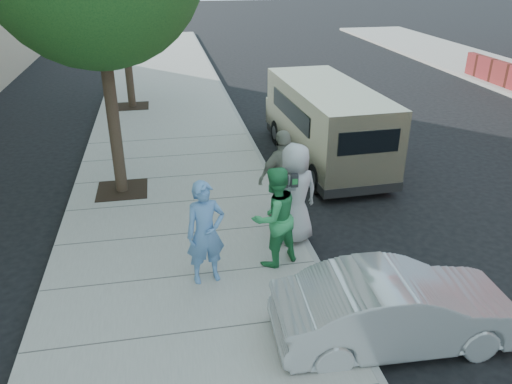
# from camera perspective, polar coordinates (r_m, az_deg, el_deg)

# --- Properties ---
(ground) EXTENTS (120.00, 120.00, 0.00)m
(ground) POSITION_cam_1_polar(r_m,az_deg,el_deg) (10.53, -3.02, -4.97)
(ground) COLOR black
(ground) RESTS_ON ground
(sidewalk) EXTENTS (5.00, 60.00, 0.15)m
(sidewalk) POSITION_cam_1_polar(r_m,az_deg,el_deg) (10.43, -8.50, -5.09)
(sidewalk) COLOR gray
(sidewalk) RESTS_ON ground
(curb_face) EXTENTS (0.12, 60.00, 0.16)m
(curb_face) POSITION_cam_1_polar(r_m,az_deg,el_deg) (10.75, 4.61, -3.89)
(curb_face) COLOR gray
(curb_face) RESTS_ON ground
(parking_meter) EXTENTS (0.32, 0.13, 1.54)m
(parking_meter) POSITION_cam_1_polar(r_m,az_deg,el_deg) (9.33, 3.80, -0.41)
(parking_meter) COLOR gray
(parking_meter) RESTS_ON sidewalk
(van) EXTENTS (2.19, 5.93, 2.17)m
(van) POSITION_cam_1_polar(r_m,az_deg,el_deg) (14.06, 7.88, 7.92)
(van) COLOR beige
(van) RESTS_ON ground
(sedan) EXTENTS (3.72, 1.42, 1.21)m
(sedan) POSITION_cam_1_polar(r_m,az_deg,el_deg) (7.84, 15.82, -12.70)
(sedan) COLOR #AEB2B6
(sedan) RESTS_ON ground
(person_officer) EXTENTS (0.75, 0.57, 1.87)m
(person_officer) POSITION_cam_1_polar(r_m,az_deg,el_deg) (8.49, -5.79, -4.67)
(person_officer) COLOR #5C8CC4
(person_officer) RESTS_ON sidewalk
(person_green_shirt) EXTENTS (1.13, 1.03, 1.89)m
(person_green_shirt) POSITION_cam_1_polar(r_m,az_deg,el_deg) (8.92, 2.10, -2.87)
(person_green_shirt) COLOR #319652
(person_green_shirt) RESTS_ON sidewalk
(person_gray_shirt) EXTENTS (1.11, 0.86, 2.02)m
(person_gray_shirt) POSITION_cam_1_polar(r_m,az_deg,el_deg) (9.64, 4.44, -0.23)
(person_gray_shirt) COLOR #B2B2B5
(person_gray_shirt) RESTS_ON sidewalk
(person_striped_polo) EXTENTS (1.26, 0.82, 2.00)m
(person_striped_polo) POSITION_cam_1_polar(r_m,az_deg,el_deg) (10.45, 3.16, 1.83)
(person_striped_polo) COLOR gray
(person_striped_polo) RESTS_ON sidewalk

